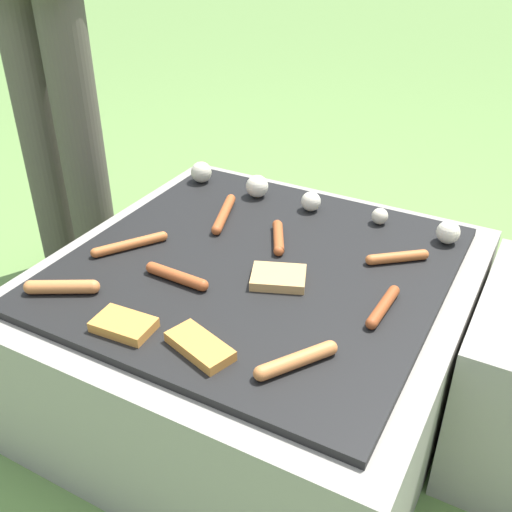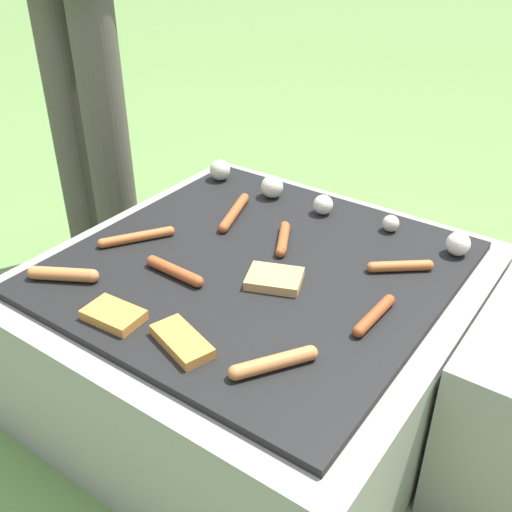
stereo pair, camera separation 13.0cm
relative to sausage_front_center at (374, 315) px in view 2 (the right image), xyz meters
The scene contains 14 objects.
ground_plane 0.50m from the sausage_front_center, behind, with size 14.00×14.00×0.00m, color #608442.
grill 0.36m from the sausage_front_center, behind, with size 0.89×0.89×0.38m.
sausage_back_right 0.42m from the sausage_front_center, 165.67° to the right, with size 0.16×0.03×0.03m.
sausage_mid_right 0.33m from the sausage_front_center, 154.61° to the left, with size 0.08×0.13×0.02m.
sausage_back_left 0.58m from the sausage_front_center, behind, with size 0.11×0.15×0.02m.
sausage_front_right 0.19m from the sausage_front_center, 99.17° to the left, with size 0.12×0.10×0.02m.
sausage_front_left 0.24m from the sausage_front_center, 109.90° to the right, with size 0.10×0.14×0.03m.
sausage_mid_left 0.50m from the sausage_front_center, 158.76° to the left, with size 0.08×0.18×0.02m.
sausage_front_center is the anchor object (origin of this frame).
sausage_back_center 0.64m from the sausage_front_center, 157.01° to the right, with size 0.14×0.09×0.03m.
bread_slice_right 0.36m from the sausage_front_center, 132.84° to the right, with size 0.14×0.10×0.02m.
bread_slice_center 0.22m from the sausage_front_center, behind, with size 0.14×0.12×0.02m.
bread_slice_left 0.49m from the sausage_front_center, 145.03° to the right, with size 0.12×0.08×0.02m.
mushroom_row 0.48m from the sausage_front_center, 135.88° to the left, with size 0.74×0.07×0.06m.
Camera 2 is at (0.64, -0.90, 1.08)m, focal length 42.00 mm.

